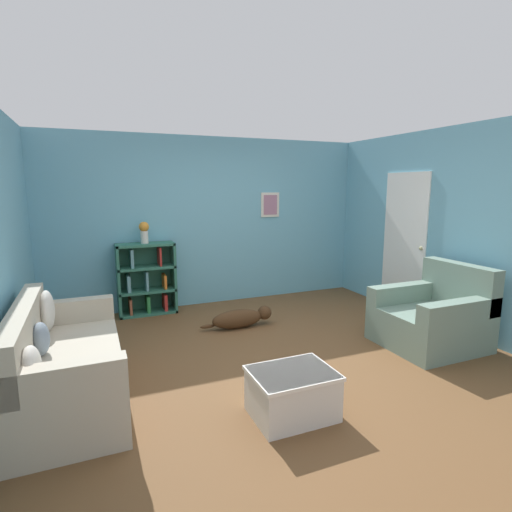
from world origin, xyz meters
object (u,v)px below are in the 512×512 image
(dog, at_px, (241,318))
(vase, at_px, (144,231))
(bookshelf, at_px, (146,280))
(couch, at_px, (64,365))
(coffee_table, at_px, (292,392))
(recliner_chair, at_px, (433,318))

(dog, height_order, vase, vase)
(bookshelf, relative_size, vase, 3.37)
(couch, bearing_deg, coffee_table, -29.21)
(dog, bearing_deg, bookshelf, 133.66)
(couch, relative_size, bookshelf, 1.72)
(recliner_chair, xyz_separation_m, vase, (-2.94, 2.50, 0.89))
(recliner_chair, bearing_deg, vase, 139.64)
(dog, bearing_deg, couch, -151.08)
(couch, relative_size, dog, 1.82)
(couch, height_order, dog, couch)
(recliner_chair, height_order, coffee_table, recliner_chair)
(couch, height_order, coffee_table, couch)
(bookshelf, distance_m, dog, 1.58)
(bookshelf, bearing_deg, coffee_table, -77.42)
(coffee_table, xyz_separation_m, dog, (0.34, 2.10, -0.08))
(recliner_chair, bearing_deg, couch, 176.01)
(coffee_table, bearing_deg, recliner_chair, 17.08)
(recliner_chair, bearing_deg, bookshelf, 139.38)
(couch, relative_size, vase, 5.80)
(recliner_chair, xyz_separation_m, coffee_table, (-2.23, -0.68, -0.12))
(bookshelf, xyz_separation_m, coffee_table, (0.72, -3.21, -0.30))
(bookshelf, xyz_separation_m, vase, (-0.00, -0.02, 0.71))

